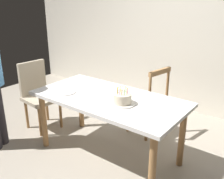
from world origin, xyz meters
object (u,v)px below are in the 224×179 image
at_px(plate_far_side, 113,90).
at_px(chair_spindle_back, 148,102).
at_px(dining_table, 108,104).
at_px(birthday_cake, 122,99).
at_px(plate_near_celebrant, 66,92).
at_px(chair_upholstered, 38,92).

xyz_separation_m(plate_far_side, chair_spindle_back, (0.17, 0.55, -0.30)).
relative_size(dining_table, plate_far_side, 7.83).
height_order(birthday_cake, plate_near_celebrant, birthday_cake).
bearing_deg(dining_table, chair_upholstered, -179.12).
bearing_deg(chair_spindle_back, birthday_cake, -79.85).
bearing_deg(birthday_cake, plate_near_celebrant, -169.67).
relative_size(birthday_cake, plate_far_side, 1.27).
bearing_deg(birthday_cake, chair_spindle_back, 100.15).
bearing_deg(chair_upholstered, dining_table, 0.88).
height_order(dining_table, chair_upholstered, chair_upholstered).
distance_m(plate_far_side, chair_spindle_back, 0.65).
bearing_deg(plate_far_side, dining_table, -66.07).
bearing_deg(plate_far_side, chair_spindle_back, 72.45).
bearing_deg(birthday_cake, dining_table, 164.41).
bearing_deg(chair_upholstered, plate_near_celebrant, -12.68).
bearing_deg(birthday_cake, chair_upholstered, 178.23).
distance_m(dining_table, birthday_cake, 0.28).
bearing_deg(dining_table, plate_near_celebrant, -157.72).
distance_m(plate_far_side, chair_upholstered, 1.20).
relative_size(dining_table, chair_spindle_back, 1.81).
height_order(plate_far_side, chair_spindle_back, chair_spindle_back).
bearing_deg(plate_near_celebrant, dining_table, 22.28).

